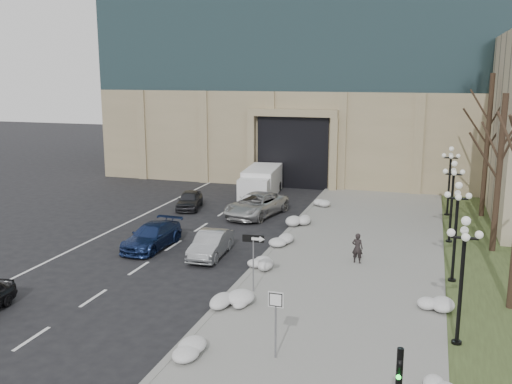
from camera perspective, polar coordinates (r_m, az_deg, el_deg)
sidewalk at (r=29.73m, az=9.58°, el=-6.88°), size 9.00×40.00×0.12m
curb at (r=30.59m, az=1.15°, el=-6.15°), size 0.30×40.00×0.14m
grass_strip at (r=29.67m, az=22.22°, el=-7.68°), size 4.00×40.00×0.10m
car_b at (r=30.22m, az=-4.55°, el=-5.23°), size 1.65×4.13×1.34m
car_c at (r=32.09m, az=-10.37°, el=-4.36°), size 2.06×4.69×1.34m
car_d at (r=38.48m, az=0.02°, el=-1.29°), size 3.66×5.97×1.54m
car_e at (r=40.85m, az=-6.67°, el=-0.78°), size 2.35×4.03×1.29m
pedestrian at (r=29.19m, az=10.11°, el=-5.54°), size 0.61×0.45×1.54m
box_truck at (r=44.77m, az=0.49°, el=0.93°), size 2.95×6.94×2.14m
one_way_sign at (r=24.65m, az=0.09°, el=-5.40°), size 1.00×0.28×2.68m
keep_sign at (r=19.25m, az=1.99°, el=-11.77°), size 0.53×0.08×2.46m
snow_clump_b at (r=20.16m, az=-7.63°, el=-15.49°), size 1.10×1.60×0.36m
snow_clump_c at (r=23.84m, az=-2.50°, el=-10.92°), size 1.10×1.60×0.36m
snow_clump_d at (r=28.18m, az=0.46°, el=-7.25°), size 1.10×1.60×0.36m
snow_clump_e at (r=31.99m, az=2.62°, el=-4.92°), size 1.10×1.60×0.36m
snow_clump_f at (r=36.14m, az=4.52°, el=-2.97°), size 1.10×1.60×0.36m
snow_clump_g at (r=41.20m, az=6.48°, el=-1.16°), size 1.10×1.60×0.36m
snow_clump_h at (r=18.97m, az=17.51°, el=-17.83°), size 1.10×1.60×0.36m
snow_clump_i at (r=24.83m, az=17.63°, el=-10.53°), size 1.10×1.60×0.36m
lamppost_a at (r=21.01m, az=19.97°, el=-6.76°), size 1.18×1.18×4.76m
lamppost_b at (r=27.26m, az=19.41°, el=-2.52°), size 1.18×1.18×4.76m
lamppost_c at (r=33.61m, az=19.06°, el=0.13°), size 1.18×1.18×4.76m
lamppost_d at (r=40.00m, az=18.83°, el=1.94°), size 1.18×1.18×4.76m
tree_mid at (r=32.40m, az=23.29°, el=3.76°), size 3.20×3.20×8.50m
tree_far at (r=40.25m, az=22.25°, el=6.17°), size 3.20×3.20×9.50m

